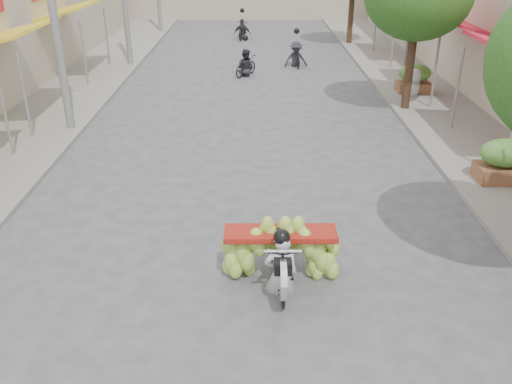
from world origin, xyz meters
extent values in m
cube|color=gray|center=(-7.00, 15.00, 0.06)|extent=(4.00, 60.00, 0.12)
cube|color=gray|center=(7.00, 15.00, 0.06)|extent=(4.00, 60.00, 0.12)
cylinder|color=slate|center=(-6.30, 9.80, 1.27)|extent=(0.08, 0.08, 2.55)
cube|color=yellow|center=(-7.12, 13.00, 2.75)|extent=(1.77, 4.00, 0.53)
cylinder|color=slate|center=(-6.30, 11.20, 1.27)|extent=(0.08, 0.08, 2.55)
cylinder|color=slate|center=(-6.30, 14.80, 1.27)|extent=(0.08, 0.08, 2.55)
cube|color=yellow|center=(-7.12, 19.00, 2.75)|extent=(1.77, 4.00, 0.53)
cylinder|color=slate|center=(-6.30, 17.20, 1.27)|extent=(0.08, 0.08, 2.55)
cylinder|color=slate|center=(-6.30, 20.80, 1.27)|extent=(0.08, 0.08, 2.55)
cylinder|color=slate|center=(6.30, 8.10, 1.27)|extent=(0.08, 0.08, 2.55)
cylinder|color=slate|center=(6.30, 11.90, 1.27)|extent=(0.08, 0.08, 2.55)
cube|color=red|center=(7.12, 16.00, 2.75)|extent=(1.77, 4.20, 0.53)
cylinder|color=slate|center=(6.30, 14.10, 1.27)|extent=(0.08, 0.08, 2.55)
cylinder|color=slate|center=(6.30, 17.90, 1.27)|extent=(0.08, 0.08, 2.55)
cube|color=red|center=(7.12, 22.00, 2.75)|extent=(1.77, 4.20, 0.53)
cylinder|color=slate|center=(6.30, 20.10, 1.27)|extent=(0.08, 0.08, 2.55)
cylinder|color=slate|center=(6.30, 23.90, 1.27)|extent=(0.08, 0.08, 2.55)
cylinder|color=#3A2719|center=(5.40, 14.00, 1.60)|extent=(0.28, 0.28, 3.20)
cylinder|color=#3A2719|center=(5.40, 26.00, 1.60)|extent=(0.28, 0.28, 3.20)
cube|color=brown|center=(6.20, 8.00, 0.37)|extent=(1.20, 0.80, 0.50)
ellipsoid|color=#4F8B34|center=(6.20, 8.00, 0.95)|extent=(1.20, 0.88, 0.66)
cube|color=brown|center=(6.20, 16.00, 0.37)|extent=(1.20, 0.80, 0.50)
ellipsoid|color=#4F8B34|center=(6.20, 16.00, 0.95)|extent=(1.20, 0.88, 0.66)
imported|color=black|center=(0.69, 3.79, 0.51)|extent=(0.53, 1.73, 1.01)
cylinder|color=silver|center=(0.69, 3.14, 0.62)|extent=(0.10, 0.66, 0.66)
cube|color=black|center=(0.69, 3.24, 0.80)|extent=(0.28, 0.22, 0.22)
cylinder|color=silver|center=(0.69, 3.34, 1.02)|extent=(0.60, 0.05, 0.05)
cube|color=maroon|center=(0.69, 4.14, 0.88)|extent=(1.93, 0.55, 0.10)
imported|color=silver|center=(0.69, 3.74, 1.09)|extent=(0.57, 0.42, 1.57)
sphere|color=black|center=(0.69, 3.71, 1.84)|extent=(0.28, 0.28, 0.28)
imported|color=silver|center=(6.10, 15.64, 1.08)|extent=(1.09, 1.03, 1.92)
imported|color=black|center=(-0.11, 19.06, 0.41)|extent=(1.20, 1.54, 0.82)
imported|color=#27282F|center=(-0.11, 19.06, 1.12)|extent=(0.93, 0.81, 1.65)
sphere|color=black|center=(-0.11, 19.06, 1.58)|extent=(0.26, 0.26, 0.26)
imported|color=black|center=(2.15, 20.76, 0.46)|extent=(0.68, 1.62, 0.93)
imported|color=#27282F|center=(2.15, 20.76, 1.12)|extent=(1.13, 0.71, 1.65)
sphere|color=black|center=(2.15, 20.76, 1.58)|extent=(0.26, 0.26, 0.26)
imported|color=black|center=(-0.40, 27.68, 0.46)|extent=(0.87, 1.71, 0.92)
imported|color=#27282F|center=(-0.40, 27.68, 1.12)|extent=(1.05, 0.70, 1.65)
sphere|color=black|center=(-0.40, 27.68, 1.58)|extent=(0.26, 0.26, 0.26)
camera|label=1|loc=(0.23, -3.90, 5.55)|focal=38.00mm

